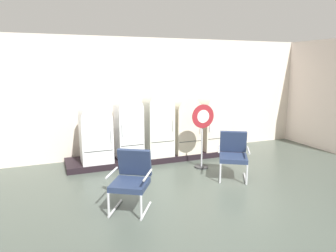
# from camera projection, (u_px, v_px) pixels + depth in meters

# --- Properties ---
(ground) EXTENTS (12.00, 10.00, 0.05)m
(ground) POSITION_uv_depth(u_px,v_px,m) (218.00, 209.00, 5.19)
(ground) COLOR #454F46
(back_wall) EXTENTS (11.76, 0.12, 3.04)m
(back_wall) POSITION_uv_depth(u_px,v_px,m) (149.00, 96.00, 8.23)
(back_wall) COLOR beige
(back_wall) RESTS_ON ground
(side_wall_right) EXTENTS (0.16, 2.20, 3.04)m
(side_wall_right) POSITION_uv_depth(u_px,v_px,m) (318.00, 95.00, 8.83)
(side_wall_right) COLOR silver
(side_wall_right) RESTS_ON ground
(display_plinth) EXTENTS (4.49, 0.95, 0.14)m
(display_plinth) POSITION_uv_depth(u_px,v_px,m) (158.00, 156.00, 7.93)
(display_plinth) COLOR black
(display_plinth) RESTS_ON ground
(refrigerator_0) EXTENTS (0.70, 0.62, 1.38)m
(refrigerator_0) POSITION_uv_depth(u_px,v_px,m) (96.00, 131.00, 7.10)
(refrigerator_0) COLOR white
(refrigerator_0) RESTS_ON display_plinth
(refrigerator_1) EXTENTS (0.58, 0.66, 1.51)m
(refrigerator_1) POSITION_uv_depth(u_px,v_px,m) (129.00, 125.00, 7.38)
(refrigerator_1) COLOR white
(refrigerator_1) RESTS_ON display_plinth
(refrigerator_2) EXTENTS (0.64, 0.64, 1.60)m
(refrigerator_2) POSITION_uv_depth(u_px,v_px,m) (158.00, 122.00, 7.63)
(refrigerator_2) COLOR silver
(refrigerator_2) RESTS_ON display_plinth
(refrigerator_3) EXTENTS (0.65, 0.67, 1.42)m
(refrigerator_3) POSITION_uv_depth(u_px,v_px,m) (185.00, 123.00, 7.93)
(refrigerator_3) COLOR beige
(refrigerator_3) RESTS_ON display_plinth
(refrigerator_4) EXTENTS (0.72, 0.67, 1.49)m
(refrigerator_4) POSITION_uv_depth(u_px,v_px,m) (214.00, 120.00, 8.22)
(refrigerator_4) COLOR silver
(refrigerator_4) RESTS_ON display_plinth
(armchair_left) EXTENTS (0.84, 0.88, 0.97)m
(armchair_left) POSITION_uv_depth(u_px,v_px,m) (131.00, 178.00, 5.08)
(armchair_left) COLOR silver
(armchair_left) RESTS_ON ground
(armchair_right) EXTENTS (0.84, 0.88, 0.97)m
(armchair_right) POSITION_uv_depth(u_px,v_px,m) (233.00, 153.00, 6.52)
(armchair_right) COLOR silver
(armchair_right) RESTS_ON ground
(sign_stand) EXTENTS (0.54, 0.32, 1.48)m
(sign_stand) POSITION_uv_depth(u_px,v_px,m) (202.00, 135.00, 7.09)
(sign_stand) COLOR #2D2D30
(sign_stand) RESTS_ON ground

